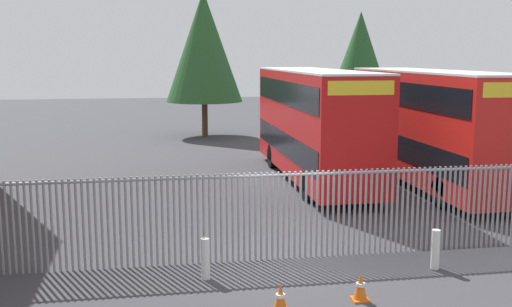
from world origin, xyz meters
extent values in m
plane|color=#3D3D42|center=(0.00, 8.00, 0.00)|extent=(100.00, 100.00, 0.00)
cylinder|color=gray|center=(-6.56, 0.00, 1.10)|extent=(0.06, 0.06, 2.20)
cylinder|color=gray|center=(-6.42, 0.00, 1.10)|extent=(0.06, 0.06, 2.20)
cylinder|color=gray|center=(-6.28, 0.00, 1.10)|extent=(0.06, 0.06, 2.20)
cylinder|color=gray|center=(-6.14, 0.00, 1.10)|extent=(0.06, 0.06, 2.20)
cylinder|color=gray|center=(-6.00, 0.00, 1.10)|extent=(0.06, 0.06, 2.20)
cylinder|color=gray|center=(-5.86, 0.00, 1.10)|extent=(0.06, 0.06, 2.20)
cylinder|color=gray|center=(-5.72, 0.00, 1.10)|extent=(0.06, 0.06, 2.20)
cylinder|color=gray|center=(-5.58, 0.00, 1.10)|extent=(0.06, 0.06, 2.20)
cylinder|color=gray|center=(-5.44, 0.00, 1.10)|extent=(0.06, 0.06, 2.20)
cylinder|color=gray|center=(-5.30, 0.00, 1.10)|extent=(0.06, 0.06, 2.20)
cylinder|color=gray|center=(-5.16, 0.00, 1.10)|extent=(0.06, 0.06, 2.20)
cylinder|color=gray|center=(-5.02, 0.00, 1.10)|extent=(0.06, 0.06, 2.20)
cylinder|color=gray|center=(-4.88, 0.00, 1.10)|extent=(0.06, 0.06, 2.20)
cylinder|color=gray|center=(-4.74, 0.00, 1.10)|extent=(0.06, 0.06, 2.20)
cylinder|color=gray|center=(-4.60, 0.00, 1.10)|extent=(0.06, 0.06, 2.20)
cylinder|color=gray|center=(-4.46, 0.00, 1.10)|extent=(0.06, 0.06, 2.20)
cylinder|color=gray|center=(-4.32, 0.00, 1.10)|extent=(0.06, 0.06, 2.20)
cylinder|color=gray|center=(-4.18, 0.00, 1.10)|extent=(0.06, 0.06, 2.20)
cylinder|color=gray|center=(-4.04, 0.00, 1.10)|extent=(0.06, 0.06, 2.20)
cylinder|color=gray|center=(-3.90, 0.00, 1.10)|extent=(0.06, 0.06, 2.20)
cylinder|color=gray|center=(-3.76, 0.00, 1.10)|extent=(0.06, 0.06, 2.20)
cylinder|color=gray|center=(-3.62, 0.00, 1.10)|extent=(0.06, 0.06, 2.20)
cylinder|color=gray|center=(-3.48, 0.00, 1.10)|extent=(0.06, 0.06, 2.20)
cylinder|color=gray|center=(-3.34, 0.00, 1.10)|extent=(0.06, 0.06, 2.20)
cylinder|color=gray|center=(-3.20, 0.00, 1.10)|extent=(0.06, 0.06, 2.20)
cylinder|color=gray|center=(-3.06, 0.00, 1.10)|extent=(0.06, 0.06, 2.20)
cylinder|color=gray|center=(-2.93, 0.00, 1.10)|extent=(0.06, 0.06, 2.20)
cylinder|color=gray|center=(-2.79, 0.00, 1.10)|extent=(0.06, 0.06, 2.20)
cylinder|color=gray|center=(-2.65, 0.00, 1.10)|extent=(0.06, 0.06, 2.20)
cylinder|color=gray|center=(-2.51, 0.00, 1.10)|extent=(0.06, 0.06, 2.20)
cylinder|color=gray|center=(-2.37, 0.00, 1.10)|extent=(0.06, 0.06, 2.20)
cylinder|color=gray|center=(-2.23, 0.00, 1.10)|extent=(0.06, 0.06, 2.20)
cylinder|color=gray|center=(-2.09, 0.00, 1.10)|extent=(0.06, 0.06, 2.20)
cylinder|color=gray|center=(-1.95, 0.00, 1.10)|extent=(0.06, 0.06, 2.20)
cylinder|color=gray|center=(-1.81, 0.00, 1.10)|extent=(0.06, 0.06, 2.20)
cylinder|color=gray|center=(-1.67, 0.00, 1.10)|extent=(0.06, 0.06, 2.20)
cylinder|color=gray|center=(-1.53, 0.00, 1.10)|extent=(0.06, 0.06, 2.20)
cylinder|color=gray|center=(-1.39, 0.00, 1.10)|extent=(0.06, 0.06, 2.20)
cylinder|color=gray|center=(-1.25, 0.00, 1.10)|extent=(0.06, 0.06, 2.20)
cylinder|color=gray|center=(-1.11, 0.00, 1.10)|extent=(0.06, 0.06, 2.20)
cylinder|color=gray|center=(-0.97, 0.00, 1.10)|extent=(0.06, 0.06, 2.20)
cylinder|color=gray|center=(-0.83, 0.00, 1.10)|extent=(0.06, 0.06, 2.20)
cylinder|color=gray|center=(-0.69, 0.00, 1.10)|extent=(0.06, 0.06, 2.20)
cylinder|color=gray|center=(-0.55, 0.00, 1.10)|extent=(0.06, 0.06, 2.20)
cylinder|color=gray|center=(-0.41, 0.00, 1.10)|extent=(0.06, 0.06, 2.20)
cylinder|color=gray|center=(-0.27, 0.00, 1.10)|extent=(0.06, 0.06, 2.20)
cylinder|color=gray|center=(-0.13, 0.00, 1.10)|extent=(0.06, 0.06, 2.20)
cylinder|color=gray|center=(0.01, 0.00, 1.10)|extent=(0.06, 0.06, 2.20)
cylinder|color=gray|center=(0.15, 0.00, 1.10)|extent=(0.06, 0.06, 2.20)
cylinder|color=gray|center=(0.29, 0.00, 1.10)|extent=(0.06, 0.06, 2.20)
cylinder|color=gray|center=(0.43, 0.00, 1.10)|extent=(0.06, 0.06, 2.20)
cylinder|color=gray|center=(0.57, 0.00, 1.10)|extent=(0.06, 0.06, 2.20)
cylinder|color=gray|center=(0.71, 0.00, 1.10)|extent=(0.06, 0.06, 2.20)
cylinder|color=gray|center=(0.85, 0.00, 1.10)|extent=(0.06, 0.06, 2.20)
cylinder|color=gray|center=(0.99, 0.00, 1.10)|extent=(0.06, 0.06, 2.20)
cylinder|color=gray|center=(1.13, 0.00, 1.10)|extent=(0.06, 0.06, 2.20)
cylinder|color=gray|center=(1.27, 0.00, 1.10)|extent=(0.06, 0.06, 2.20)
cylinder|color=gray|center=(1.41, 0.00, 1.10)|extent=(0.06, 0.06, 2.20)
cylinder|color=gray|center=(1.55, 0.00, 1.10)|extent=(0.06, 0.06, 2.20)
cylinder|color=gray|center=(1.69, 0.00, 1.10)|extent=(0.06, 0.06, 2.20)
cylinder|color=gray|center=(1.83, 0.00, 1.10)|extent=(0.06, 0.06, 2.20)
cylinder|color=gray|center=(1.97, 0.00, 1.10)|extent=(0.06, 0.06, 2.20)
cylinder|color=gray|center=(2.11, 0.00, 1.10)|extent=(0.06, 0.06, 2.20)
cylinder|color=gray|center=(2.25, 0.00, 1.10)|extent=(0.06, 0.06, 2.20)
cylinder|color=gray|center=(2.39, 0.00, 1.10)|extent=(0.06, 0.06, 2.20)
cylinder|color=gray|center=(2.53, 0.00, 1.10)|extent=(0.06, 0.06, 2.20)
cylinder|color=gray|center=(2.67, 0.00, 1.10)|extent=(0.06, 0.06, 2.20)
cylinder|color=gray|center=(2.81, 0.00, 1.10)|extent=(0.06, 0.06, 2.20)
cylinder|color=gray|center=(2.95, 0.00, 1.10)|extent=(0.06, 0.06, 2.20)
cylinder|color=gray|center=(3.09, 0.00, 1.10)|extent=(0.06, 0.06, 2.20)
cylinder|color=gray|center=(3.23, 0.00, 1.10)|extent=(0.06, 0.06, 2.20)
cylinder|color=gray|center=(3.37, 0.00, 1.10)|extent=(0.06, 0.06, 2.20)
cylinder|color=gray|center=(3.51, 0.00, 1.10)|extent=(0.06, 0.06, 2.20)
cylinder|color=gray|center=(3.65, 0.00, 1.10)|extent=(0.06, 0.06, 2.20)
cylinder|color=gray|center=(3.79, 0.00, 1.10)|extent=(0.06, 0.06, 2.20)
cylinder|color=gray|center=(3.93, 0.00, 1.10)|extent=(0.06, 0.06, 2.20)
cylinder|color=gray|center=(4.07, 0.00, 1.10)|extent=(0.06, 0.06, 2.20)
cylinder|color=gray|center=(4.21, 0.00, 1.10)|extent=(0.06, 0.06, 2.20)
cylinder|color=gray|center=(4.35, 0.00, 1.10)|extent=(0.06, 0.06, 2.20)
cylinder|color=gray|center=(4.49, 0.00, 1.10)|extent=(0.06, 0.06, 2.20)
cylinder|color=gray|center=(4.63, 0.00, 1.10)|extent=(0.06, 0.06, 2.20)
cylinder|color=gray|center=(4.77, 0.00, 1.10)|extent=(0.06, 0.06, 2.20)
cylinder|color=gray|center=(4.91, 0.00, 1.10)|extent=(0.06, 0.06, 2.20)
cylinder|color=gray|center=(5.05, 0.00, 1.10)|extent=(0.06, 0.06, 2.20)
cylinder|color=gray|center=(5.19, 0.00, 1.10)|extent=(0.06, 0.06, 2.20)
cylinder|color=gray|center=(5.33, 0.00, 1.10)|extent=(0.06, 0.06, 2.20)
cylinder|color=gray|center=(5.47, 0.00, 1.10)|extent=(0.06, 0.06, 2.20)
cylinder|color=gray|center=(5.61, 0.00, 1.10)|extent=(0.06, 0.06, 2.20)
cylinder|color=gray|center=(5.75, 0.00, 1.10)|extent=(0.06, 0.06, 2.20)
cylinder|color=gray|center=(5.89, 0.00, 1.10)|extent=(0.06, 0.06, 2.20)
cylinder|color=gray|center=(6.03, 0.00, 1.10)|extent=(0.06, 0.06, 2.20)
cylinder|color=gray|center=(-0.48, 0.00, 2.12)|extent=(15.53, 0.07, 0.07)
cube|color=red|center=(7.31, 7.36, 2.35)|extent=(2.50, 10.80, 4.00)
cube|color=black|center=(7.31, 7.36, 1.55)|extent=(2.54, 10.37, 0.90)
cube|color=black|center=(7.31, 7.36, 3.55)|extent=(2.54, 10.37, 0.90)
cube|color=silver|center=(7.31, 7.36, 4.38)|extent=(2.50, 10.80, 0.08)
cylinder|color=black|center=(6.21, 4.02, 0.52)|extent=(0.30, 1.04, 1.04)
cylinder|color=black|center=(8.41, 4.02, 0.52)|extent=(0.30, 1.04, 1.04)
cylinder|color=black|center=(6.21, 10.33, 0.52)|extent=(0.30, 1.04, 1.04)
cylinder|color=black|center=(8.41, 10.33, 0.52)|extent=(0.30, 1.04, 1.04)
cube|color=red|center=(3.21, 9.06, 2.35)|extent=(2.50, 10.80, 4.00)
cube|color=black|center=(3.21, 9.06, 1.55)|extent=(2.54, 10.37, 0.90)
cube|color=black|center=(3.21, 9.06, 3.55)|extent=(2.54, 10.37, 0.90)
cube|color=yellow|center=(3.21, 3.71, 4.00)|extent=(2.12, 0.12, 0.44)
cube|color=silver|center=(3.21, 9.06, 4.38)|extent=(2.50, 10.80, 0.08)
cylinder|color=black|center=(2.11, 5.71, 0.52)|extent=(0.30, 1.04, 1.04)
cylinder|color=black|center=(4.31, 5.71, 0.52)|extent=(0.30, 1.04, 1.04)
cylinder|color=black|center=(2.11, 12.03, 0.52)|extent=(0.30, 1.04, 1.04)
cylinder|color=black|center=(4.31, 12.03, 0.52)|extent=(0.30, 1.04, 1.04)
cylinder|color=silver|center=(-2.00, -1.03, 0.47)|extent=(0.20, 0.20, 0.95)
cylinder|color=silver|center=(3.40, -1.28, 0.47)|extent=(0.20, 0.20, 0.95)
cube|color=orange|center=(1.03, -2.76, 0.02)|extent=(0.34, 0.34, 0.04)
cone|color=orange|center=(1.03, -2.76, 0.32)|extent=(0.28, 0.28, 0.55)
cylinder|color=white|center=(1.03, -2.76, 0.34)|extent=(0.19, 0.19, 0.07)
cone|color=orange|center=(-0.71, -3.06, 0.32)|extent=(0.28, 0.28, 0.55)
cylinder|color=white|center=(-0.71, -3.06, 0.34)|extent=(0.19, 0.19, 0.07)
cylinder|color=#4C3823|center=(0.00, 23.09, 1.08)|extent=(0.36, 0.36, 2.17)
cone|color=#235126|center=(0.00, 23.09, 5.51)|extent=(4.68, 4.68, 6.69)
cylinder|color=#4C3823|center=(11.19, 26.62, 1.41)|extent=(0.36, 0.36, 2.82)
cone|color=#235126|center=(11.19, 26.62, 5.40)|extent=(3.62, 3.62, 5.17)
camera|label=1|loc=(-3.03, -13.93, 4.99)|focal=42.06mm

